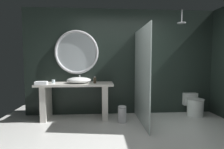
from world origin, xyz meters
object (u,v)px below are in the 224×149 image
toilet (194,105)px  tumbler_cup (53,81)px  rain_shower_head (182,22)px  folded_hand_towel (41,83)px  waste_bin (122,114)px  vessel_sink (79,80)px  soap_dispenser (95,80)px  round_wall_mirror (77,52)px

toilet → tumbler_cup: bearing=-179.2°
rain_shower_head → toilet: 2.03m
tumbler_cup → folded_hand_towel: tumbler_cup is taller
waste_bin → folded_hand_towel: bearing=175.7°
vessel_sink → tumbler_cup: bearing=176.4°
vessel_sink → rain_shower_head: (2.35, -0.03, 1.33)m
rain_shower_head → folded_hand_towel: 3.42m
waste_bin → folded_hand_towel: folded_hand_towel is taller
tumbler_cup → soap_dispenser: soap_dispenser is taller
vessel_sink → tumbler_cup: 0.58m
vessel_sink → soap_dispenser: (0.36, -0.03, 0.00)m
folded_hand_towel → rain_shower_head: bearing=2.7°
tumbler_cup → folded_hand_towel: 0.29m
folded_hand_towel → toilet: bearing=4.1°
round_wall_mirror → waste_bin: (1.04, -0.61, -1.35)m
soap_dispenser → folded_hand_towel: bearing=-172.6°
round_wall_mirror → folded_hand_towel: (-0.70, -0.48, -0.68)m
soap_dispenser → rain_shower_head: 2.40m
waste_bin → folded_hand_towel: size_ratio=1.51×
soap_dispenser → folded_hand_towel: size_ratio=0.62×
rain_shower_head → toilet: size_ratio=0.54×
round_wall_mirror → toilet: bearing=-4.4°
rain_shower_head → waste_bin: rain_shower_head is taller
vessel_sink → toilet: 2.86m
vessel_sink → soap_dispenser: 0.36m
tumbler_cup → round_wall_mirror: 0.88m
waste_bin → round_wall_mirror: bearing=149.7°
soap_dispenser → rain_shower_head: size_ratio=0.51×
round_wall_mirror → soap_dispenser: bearing=-36.5°
tumbler_cup → waste_bin: tumbler_cup is taller
soap_dispenser → folded_hand_towel: soap_dispenser is taller
rain_shower_head → toilet: (0.43, 0.11, -1.98)m
tumbler_cup → rain_shower_head: size_ratio=0.27×
round_wall_mirror → rain_shower_head: size_ratio=3.45×
tumbler_cup → rain_shower_head: (2.94, -0.06, 1.36)m
tumbler_cup → folded_hand_towel: (-0.20, -0.21, -0.01)m
toilet → folded_hand_towel: bearing=-175.9°
vessel_sink → rain_shower_head: rain_shower_head is taller
vessel_sink → folded_hand_towel: (-0.78, -0.17, -0.04)m
vessel_sink → folded_hand_towel: size_ratio=2.21×
toilet → folded_hand_towel: (-3.57, -0.26, 0.61)m
round_wall_mirror → tumbler_cup: bearing=-152.0°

